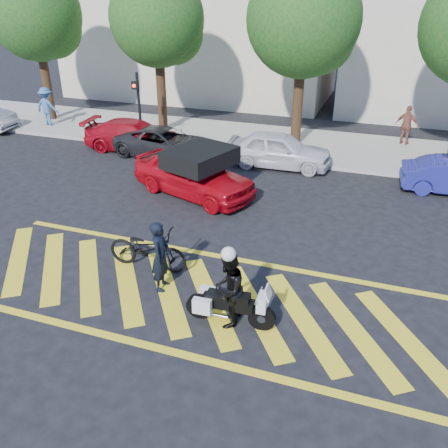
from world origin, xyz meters
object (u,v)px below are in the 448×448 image
(bicycle, at_px, (147,249))
(parked_mid_left, at_px, (165,143))
(parked_mid_right, at_px, (279,150))
(officer_bike, at_px, (161,256))
(police_motorcycle, at_px, (229,305))
(red_convertible, at_px, (194,174))
(parked_left, at_px, (135,135))
(officer_moto, at_px, (228,289))

(bicycle, distance_m, parked_mid_left, 8.70)
(parked_mid_right, bearing_deg, officer_bike, 174.16)
(police_motorcycle, height_order, red_convertible, red_convertible)
(parked_mid_right, bearing_deg, parked_mid_left, 92.98)
(officer_bike, distance_m, parked_left, 10.79)
(parked_left, height_order, parked_mid_left, parked_left)
(officer_bike, bearing_deg, parked_mid_left, 16.10)
(parked_mid_left, bearing_deg, parked_mid_right, -78.92)
(police_motorcycle, bearing_deg, bicycle, 149.36)
(parked_mid_left, bearing_deg, police_motorcycle, -141.14)
(bicycle, bearing_deg, red_convertible, 7.18)
(officer_moto, relative_size, parked_mid_left, 0.40)
(bicycle, xyz_separation_m, red_convertible, (-0.70, 4.75, 0.21))
(red_convertible, height_order, parked_mid_right, red_convertible)
(bicycle, height_order, police_motorcycle, bicycle)
(officer_moto, distance_m, parked_mid_left, 11.21)
(police_motorcycle, distance_m, red_convertible, 7.05)
(bicycle, relative_size, parked_mid_left, 0.49)
(red_convertible, relative_size, parked_mid_right, 1.09)
(parked_mid_left, bearing_deg, bicycle, -151.01)
(parked_left, height_order, parked_mid_right, parked_mid_right)
(bicycle, xyz_separation_m, parked_mid_right, (1.39, 8.43, 0.14))
(police_motorcycle, distance_m, parked_mid_left, 11.22)
(red_convertible, bearing_deg, parked_left, 68.70)
(officer_bike, bearing_deg, police_motorcycle, -119.45)
(officer_moto, distance_m, parked_left, 12.48)
(parked_mid_left, bearing_deg, officer_bike, -148.55)
(bicycle, distance_m, parked_mid_right, 8.54)
(parked_left, xyz_separation_m, parked_mid_left, (1.64, -0.39, -0.04))
(officer_moto, xyz_separation_m, red_convertible, (-3.37, 6.18, -0.10))
(officer_bike, xyz_separation_m, parked_mid_left, (-4.09, 8.74, -0.28))
(parked_left, xyz_separation_m, parked_mid_right, (6.39, 0.00, 0.06))
(officer_bike, bearing_deg, parked_left, 23.13)
(police_motorcycle, bearing_deg, parked_mid_right, 94.84)
(officer_moto, distance_m, parked_mid_right, 9.93)
(officer_moto, bearing_deg, bicycle, -120.73)
(officer_moto, xyz_separation_m, parked_mid_left, (-6.02, 9.46, -0.27))
(officer_bike, distance_m, police_motorcycle, 2.11)
(police_motorcycle, relative_size, red_convertible, 0.44)
(red_convertible, bearing_deg, parked_mid_left, 58.19)
(red_convertible, xyz_separation_m, parked_left, (-4.29, 3.67, -0.13))
(police_motorcycle, relative_size, officer_moto, 1.14)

